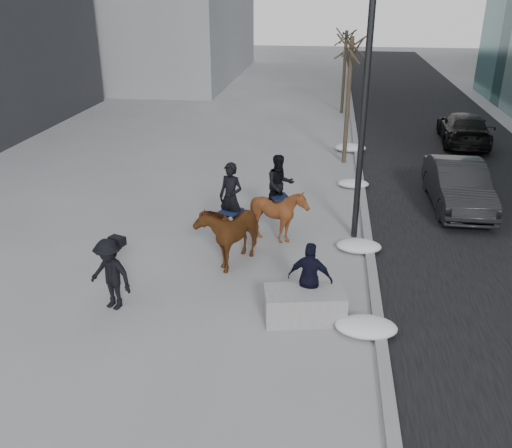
# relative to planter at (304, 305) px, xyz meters

# --- Properties ---
(ground) EXTENTS (120.00, 120.00, 0.00)m
(ground) POSITION_rel_planter_xyz_m (-1.34, 0.56, -0.36)
(ground) COLOR gray
(ground) RESTS_ON ground
(road) EXTENTS (8.00, 90.00, 0.01)m
(road) POSITION_rel_planter_xyz_m (5.66, 10.56, -0.35)
(road) COLOR black
(road) RESTS_ON ground
(curb) EXTENTS (0.25, 90.00, 0.12)m
(curb) POSITION_rel_planter_xyz_m (1.66, 10.56, -0.30)
(curb) COLOR gray
(curb) RESTS_ON ground
(planter) EXTENTS (1.92, 1.21, 0.71)m
(planter) POSITION_rel_planter_xyz_m (0.00, 0.00, 0.00)
(planter) COLOR #9A999C
(planter) RESTS_ON ground
(car_near) EXTENTS (1.70, 4.74, 1.56)m
(car_near) POSITION_rel_planter_xyz_m (4.76, 7.49, 0.42)
(car_near) COLOR black
(car_near) RESTS_ON ground
(car_far) EXTENTS (2.43, 5.22, 1.48)m
(car_far) POSITION_rel_planter_xyz_m (6.70, 15.95, 0.38)
(car_far) COLOR black
(car_far) RESTS_ON ground
(tree_near) EXTENTS (1.20, 1.20, 5.69)m
(tree_near) POSITION_rel_planter_xyz_m (1.06, 12.14, 2.49)
(tree_near) COLOR #32241D
(tree_near) RESTS_ON ground
(tree_far) EXTENTS (1.20, 1.20, 5.15)m
(tree_far) POSITION_rel_planter_xyz_m (1.06, 21.99, 2.22)
(tree_far) COLOR #362D20
(tree_far) RESTS_ON ground
(mounted_left) EXTENTS (1.71, 2.33, 2.74)m
(mounted_left) POSITION_rel_planter_xyz_m (-2.14, 2.60, 0.66)
(mounted_left) COLOR #522B10
(mounted_left) RESTS_ON ground
(mounted_right) EXTENTS (1.86, 1.95, 2.58)m
(mounted_right) POSITION_rel_planter_xyz_m (-0.97, 4.05, 0.68)
(mounted_right) COLOR #522A10
(mounted_right) RESTS_ON ground
(feeder) EXTENTS (1.09, 0.94, 1.75)m
(feeder) POSITION_rel_planter_xyz_m (0.10, 0.30, 0.52)
(feeder) COLOR black
(feeder) RESTS_ON ground
(camera_crew) EXTENTS (1.29, 1.00, 1.75)m
(camera_crew) POSITION_rel_planter_xyz_m (-4.46, -0.12, 0.53)
(camera_crew) COLOR black
(camera_crew) RESTS_ON ground
(lamppost) EXTENTS (0.25, 0.80, 9.09)m
(lamppost) POSITION_rel_planter_xyz_m (1.26, 4.60, 4.64)
(lamppost) COLOR black
(lamppost) RESTS_ON ground
(snow_piles) EXTENTS (1.42, 15.08, 0.36)m
(snow_piles) POSITION_rel_planter_xyz_m (1.36, 6.69, -0.19)
(snow_piles) COLOR silver
(snow_piles) RESTS_ON ground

